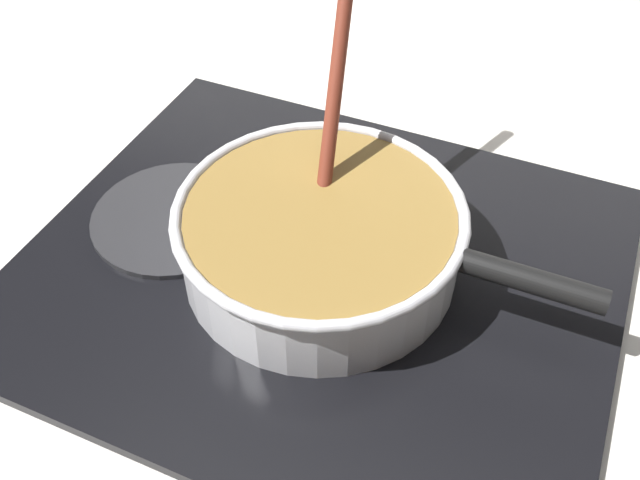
# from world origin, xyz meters

# --- Properties ---
(ground) EXTENTS (2.40, 1.60, 0.04)m
(ground) POSITION_xyz_m (0.00, 0.00, -0.02)
(ground) COLOR beige
(hob_plate) EXTENTS (0.56, 0.48, 0.01)m
(hob_plate) POSITION_xyz_m (0.14, 0.18, 0.01)
(hob_plate) COLOR black
(hob_plate) RESTS_ON ground
(burner_ring) EXTENTS (0.19, 0.19, 0.01)m
(burner_ring) POSITION_xyz_m (0.14, 0.18, 0.02)
(burner_ring) COLOR #592D0C
(burner_ring) RESTS_ON hob_plate
(spare_burner) EXTENTS (0.17, 0.17, 0.01)m
(spare_burner) POSITION_xyz_m (-0.03, 0.18, 0.01)
(spare_burner) COLOR #262628
(spare_burner) RESTS_ON hob_plate
(cooking_pan) EXTENTS (0.39, 0.32, 0.28)m
(cooking_pan) POSITION_xyz_m (0.14, 0.18, 0.05)
(cooking_pan) COLOR silver
(cooking_pan) RESTS_ON hob_plate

